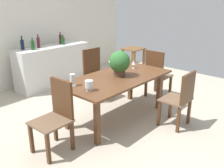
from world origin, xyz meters
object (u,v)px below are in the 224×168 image
dining_table (117,82)px  chair_far_right (95,71)px  wine_bottle_tall (22,44)px  chair_head_end (57,113)px  wine_bottle_dark (33,45)px  wine_bottle_green (63,41)px  chair_near_right (181,97)px  wine_glass (134,63)px  wine_bottle_amber (61,39)px  crystal_vase_left (89,84)px  kitchen_counter (53,66)px  chair_foot_end (156,72)px  flower_centerpiece (120,63)px  side_table (133,57)px  crystal_vase_center_near (73,79)px  wine_bottle_clear (38,42)px

dining_table → chair_far_right: bearing=65.6°
wine_bottle_tall → chair_far_right: bearing=-61.7°
chair_head_end → wine_bottle_dark: wine_bottle_dark is taller
dining_table → chair_far_right: 1.08m
dining_table → wine_bottle_green: size_ratio=8.71×
chair_near_right → wine_glass: size_ratio=6.18×
wine_bottle_green → wine_bottle_amber: (0.02, 0.11, 0.03)m
chair_head_end → crystal_vase_left: bearing=74.8°
kitchen_counter → wine_bottle_dark: bearing=-174.4°
chair_foot_end → chair_head_end: size_ratio=1.02×
wine_bottle_amber → wine_bottle_tall: 0.98m
chair_far_right → flower_centerpiece: 1.12m
kitchen_counter → side_table: 2.07m
side_table → wine_glass: bearing=-143.0°
wine_bottle_dark → crystal_vase_left: bearing=-103.4°
crystal_vase_left → wine_glass: size_ratio=1.02×
chair_head_end → crystal_vase_center_near: size_ratio=5.31×
flower_centerpiece → wine_bottle_green: bearing=75.9°
chair_head_end → side_table: 3.61m
wine_bottle_clear → wine_bottle_tall: 0.35m
chair_far_right → wine_bottle_clear: (-0.42, 1.35, 0.50)m
chair_near_right → flower_centerpiece: 1.14m
wine_bottle_tall → dining_table: bearing=-82.4°
chair_foot_end → wine_bottle_tall: size_ratio=3.43×
chair_near_right → chair_far_right: bearing=-91.2°
flower_centerpiece → side_table: bearing=31.2°
chair_head_end → kitchen_counter: size_ratio=0.54×
chair_head_end → flower_centerpiece: flower_centerpiece is taller
crystal_vase_center_near → wine_bottle_green: size_ratio=0.83×
dining_table → side_table: size_ratio=2.59×
chair_far_right → wine_bottle_green: (0.19, 1.26, 0.46)m
kitchen_counter → wine_bottle_dark: wine_bottle_dark is taller
chair_foot_end → wine_bottle_tall: (-1.57, 2.41, 0.50)m
chair_head_end → chair_near_right: bearing=58.5°
wine_glass → wine_bottle_green: size_ratio=0.67×
chair_foot_end → crystal_vase_left: chair_foot_end is taller
wine_glass → wine_bottle_tall: wine_bottle_tall is taller
flower_centerpiece → wine_glass: (0.54, 0.10, -0.13)m
chair_head_end → wine_bottle_clear: (1.27, 2.33, 0.52)m
kitchen_counter → wine_bottle_clear: (-0.31, 0.06, 0.59)m
chair_near_right → flower_centerpiece: bearing=-70.5°
chair_near_right → wine_bottle_tall: size_ratio=3.17×
wine_glass → wine_bottle_dark: 2.26m
wine_bottle_clear → side_table: 2.43m
wine_bottle_amber → wine_bottle_dark: (-0.84, -0.14, -0.01)m
kitchen_counter → dining_table: bearing=-98.2°
flower_centerpiece → side_table: flower_centerpiece is taller
chair_head_end → wine_bottle_clear: size_ratio=3.35×
dining_table → chair_head_end: bearing=179.9°
wine_bottle_dark → side_table: (2.33, -0.96, -0.51)m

